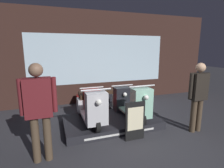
{
  "coord_description": "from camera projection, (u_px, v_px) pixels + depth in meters",
  "views": [
    {
      "loc": [
        -1.7,
        -2.69,
        1.9
      ],
      "look_at": [
        -0.13,
        1.75,
        0.96
      ],
      "focal_mm": 28.0,
      "sensor_mm": 36.0,
      "label": 1
    }
  ],
  "objects": [
    {
      "name": "scooter_backrow_1",
      "position": [
        116.0,
        100.0,
        5.42
      ],
      "size": [
        0.63,
        1.59,
        0.93
      ],
      "color": "black",
      "rests_on": "ground_plane"
    },
    {
      "name": "person_right_browsing",
      "position": [
        198.0,
        93.0,
        3.95
      ],
      "size": [
        0.53,
        0.21,
        1.61
      ],
      "color": "#473828",
      "rests_on": "ground_plane"
    },
    {
      "name": "display_platform",
      "position": [
        111.0,
        122.0,
        4.43
      ],
      "size": [
        2.33,
        1.34,
        0.18
      ],
      "color": "black",
      "rests_on": "ground_plane"
    },
    {
      "name": "scooter_display_left",
      "position": [
        91.0,
        108.0,
        4.12
      ],
      "size": [
        0.63,
        1.59,
        0.93
      ],
      "color": "black",
      "rests_on": "display_platform"
    },
    {
      "name": "ground_plane",
      "position": [
        148.0,
        148.0,
        3.41
      ],
      "size": [
        30.0,
        30.0,
        0.0
      ],
      "primitive_type": "plane",
      "color": "#2D2D33"
    },
    {
      "name": "scooter_backrow_0",
      "position": [
        88.0,
        102.0,
        5.14
      ],
      "size": [
        0.63,
        1.59,
        0.93
      ],
      "color": "black",
      "rests_on": "ground_plane"
    },
    {
      "name": "price_sign_board",
      "position": [
        135.0,
        121.0,
        3.66
      ],
      "size": [
        0.44,
        0.04,
        0.84
      ],
      "color": "black",
      "rests_on": "ground_plane"
    },
    {
      "name": "shop_wall_back",
      "position": [
        100.0,
        58.0,
        6.26
      ],
      "size": [
        8.92,
        0.09,
        3.2
      ],
      "color": "#331E19",
      "rests_on": "ground_plane"
    },
    {
      "name": "scooter_display_right",
      "position": [
        131.0,
        103.0,
        4.46
      ],
      "size": [
        0.63,
        1.59,
        0.93
      ],
      "color": "black",
      "rests_on": "display_platform"
    },
    {
      "name": "person_left_browsing",
      "position": [
        39.0,
        106.0,
        2.85
      ],
      "size": [
        0.58,
        0.24,
        1.69
      ],
      "color": "#473828",
      "rests_on": "ground_plane"
    }
  ]
}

